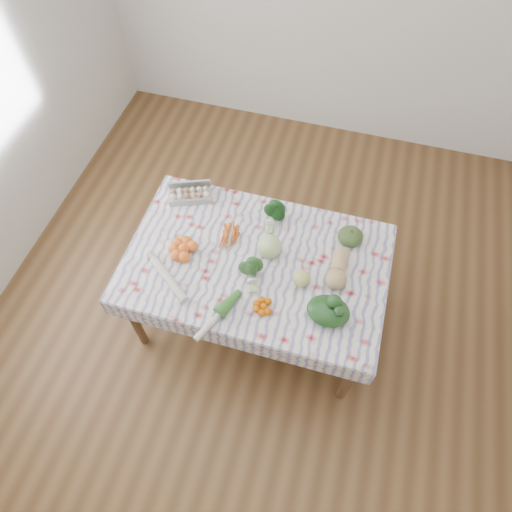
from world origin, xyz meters
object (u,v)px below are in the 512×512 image
(cabbage, at_px, (269,246))
(kabocha_squash, at_px, (350,236))
(egg_carton, at_px, (190,196))
(dining_table, at_px, (256,268))
(butternut_squash, at_px, (338,268))
(grapefruit, at_px, (302,278))

(cabbage, bearing_deg, kabocha_squash, 26.23)
(egg_carton, bearing_deg, dining_table, -54.35)
(butternut_squash, bearing_deg, dining_table, -174.58)
(egg_carton, xyz_separation_m, butternut_squash, (1.09, -0.32, 0.02))
(cabbage, distance_m, butternut_squash, 0.45)
(cabbage, height_order, grapefruit, cabbage)
(cabbage, relative_size, grapefruit, 1.47)
(egg_carton, xyz_separation_m, cabbage, (0.64, -0.28, 0.04))
(dining_table, bearing_deg, kabocha_squash, 30.14)
(kabocha_squash, bearing_deg, butternut_squash, -96.79)
(kabocha_squash, distance_m, butternut_squash, 0.27)
(dining_table, bearing_deg, butternut_squash, 5.21)
(dining_table, height_order, grapefruit, grapefruit)
(egg_carton, height_order, kabocha_squash, kabocha_squash)
(dining_table, distance_m, egg_carton, 0.69)
(grapefruit, bearing_deg, kabocha_squash, 59.28)
(egg_carton, xyz_separation_m, kabocha_squash, (1.12, -0.05, 0.01))
(kabocha_squash, xyz_separation_m, grapefruit, (-0.23, -0.39, -0.00))
(butternut_squash, relative_size, grapefruit, 2.62)
(dining_table, relative_size, cabbage, 10.27)
(kabocha_squash, relative_size, cabbage, 1.04)
(egg_carton, relative_size, butternut_squash, 1.06)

